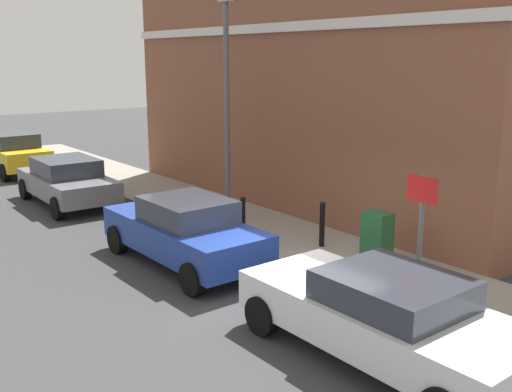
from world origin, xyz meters
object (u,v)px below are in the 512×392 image
at_px(lamppost, 227,97).
at_px(car_yellow, 14,153).
at_px(car_white, 384,314).
at_px(car_blue, 185,231).
at_px(car_grey, 67,181).
at_px(bollard_far_kerb, 243,217).
at_px(bollard_near_cabinet, 322,223).
at_px(utility_cabinet, 377,242).
at_px(street_sign, 421,221).

bearing_deg(lamppost, car_yellow, 103.65).
height_order(car_white, lamppost, lamppost).
xyz_separation_m(car_white, car_blue, (-0.12, 5.28, 0.04)).
bearing_deg(lamppost, car_grey, 122.86).
bearing_deg(car_blue, car_white, -179.13).
xyz_separation_m(car_white, car_yellow, (0.14, 18.12, 0.07)).
height_order(car_white, bollard_far_kerb, car_white).
xyz_separation_m(car_yellow, bollard_near_cabinet, (2.58, -14.06, -0.07)).
distance_m(utility_cabinet, street_sign, 2.16).
bearing_deg(car_white, street_sign, -67.99).
bearing_deg(lamppost, car_blue, -139.67).
distance_m(car_white, bollard_far_kerb, 5.76).
xyz_separation_m(car_blue, bollard_near_cabinet, (2.84, -1.22, -0.05)).
relative_size(utility_cabinet, street_sign, 0.50).
xyz_separation_m(car_white, bollard_far_kerb, (1.60, 5.53, -0.00)).
distance_m(car_white, utility_cabinet, 3.54).
xyz_separation_m(car_blue, street_sign, (1.81, -4.58, 0.91)).
xyz_separation_m(bollard_far_kerb, street_sign, (0.09, -4.83, 0.96)).
bearing_deg(bollard_near_cabinet, bollard_far_kerb, 127.18).
xyz_separation_m(street_sign, lamppost, (0.99, 6.96, 1.64)).
height_order(car_yellow, bollard_near_cabinet, car_yellow).
bearing_deg(car_white, car_yellow, -0.75).
height_order(bollard_near_cabinet, bollard_far_kerb, same).
relative_size(car_grey, bollard_near_cabinet, 3.99).
bearing_deg(bollard_far_kerb, utility_cabinet, -72.09).
bearing_deg(car_grey, car_yellow, -1.11).
relative_size(car_white, bollard_far_kerb, 4.30).
relative_size(car_grey, utility_cabinet, 3.60).
height_order(car_grey, bollard_near_cabinet, car_grey).
relative_size(car_yellow, bollard_near_cabinet, 3.92).
bearing_deg(lamppost, car_white, -109.29).
bearing_deg(utility_cabinet, lamppost, 89.34).
bearing_deg(bollard_far_kerb, car_white, -106.16).
bearing_deg(car_yellow, lamppost, -166.98).
xyz_separation_m(car_yellow, utility_cabinet, (2.48, -15.73, -0.09)).
xyz_separation_m(car_grey, car_yellow, (0.25, 6.14, 0.04)).
height_order(utility_cabinet, lamppost, lamppost).
relative_size(car_yellow, bollard_far_kerb, 3.92).
height_order(car_grey, utility_cabinet, car_grey).
bearing_deg(lamppost, utility_cabinet, -90.66).
height_order(car_blue, street_sign, street_sign).
relative_size(car_blue, bollard_near_cabinet, 4.09).
relative_size(utility_cabinet, bollard_near_cabinet, 1.11).
distance_m(car_blue, street_sign, 5.01).
height_order(bollard_far_kerb, lamppost, lamppost).
xyz_separation_m(car_white, lamppost, (2.68, 7.65, 2.59)).
distance_m(car_blue, car_yellow, 12.84).
xyz_separation_m(car_yellow, lamppost, (2.54, -10.46, 2.53)).
relative_size(car_white, street_sign, 1.94).
distance_m(bollard_far_kerb, street_sign, 4.93).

